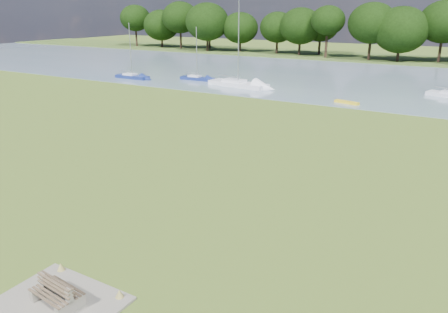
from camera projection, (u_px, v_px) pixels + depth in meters
The scene contains 10 objects.
ground at pixel (247, 177), 26.36m from camera, with size 220.00×220.00×0.00m, color olive.
river at pixel (387, 82), 60.66m from camera, with size 220.00×40.00×0.10m, color slate.
far_bank at pixel (418, 61), 85.16m from camera, with size 220.00×20.00×0.40m, color #4C6626.
concrete_pad at pixel (58, 304), 14.91m from camera, with size 4.20×3.20×0.10m, color gray.
bench_pair at pixel (57, 293), 14.77m from camera, with size 1.89×1.24×0.96m.
kayak at pixel (347, 102), 46.38m from camera, with size 2.69×0.63×0.27m, color yellow.
tree_line at pixel (349, 25), 85.98m from camera, with size 117.02×9.03×10.93m.
sailboat_0 at pixel (132, 75), 62.94m from camera, with size 5.41×1.57×7.72m.
sailboat_2 at pixel (197, 77), 61.55m from camera, with size 5.01×1.61×7.23m.
sailboat_4 at pixel (237, 82), 56.59m from camera, with size 8.56×3.51×10.66m.
Camera 1 is at (11.22, -21.91, 9.62)m, focal length 35.00 mm.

